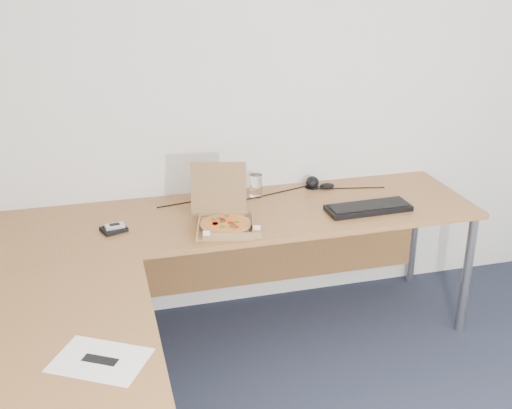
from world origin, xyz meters
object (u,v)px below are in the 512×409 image
object	(u,v)px
desk	(194,262)
drinking_glass	(256,185)
pizza_box	(225,221)
keyboard	(368,208)
wallet	(114,229)

from	to	relation	value
desk	drinking_glass	world-z (taller)	drinking_glass
pizza_box	drinking_glass	size ratio (longest dim) A/B	2.62
pizza_box	keyboard	bearing A→B (deg)	14.65
keyboard	drinking_glass	bearing A→B (deg)	143.96
desk	drinking_glass	distance (m)	0.79
desk	keyboard	distance (m)	1.02
pizza_box	wallet	size ratio (longest dim) A/B	2.87
drinking_glass	wallet	bearing A→B (deg)	-161.12
drinking_glass	wallet	size ratio (longest dim) A/B	1.10
desk	wallet	world-z (taller)	wallet
desk	pizza_box	distance (m)	0.35
pizza_box	keyboard	xyz separation A→B (m)	(0.78, 0.01, -0.02)
pizza_box	keyboard	size ratio (longest dim) A/B	0.73
desk	wallet	xyz separation A→B (m)	(-0.33, 0.37, 0.04)
desk	keyboard	bearing A→B (deg)	16.09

